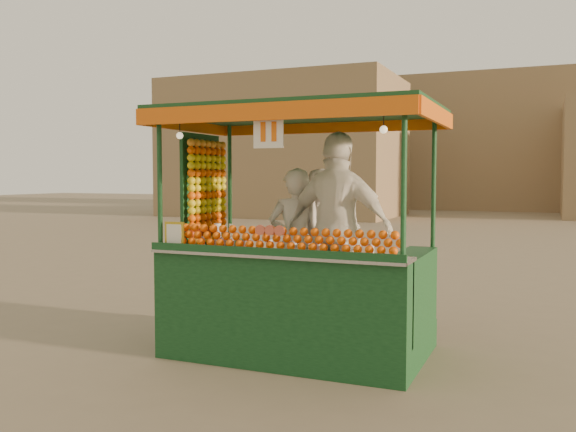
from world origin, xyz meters
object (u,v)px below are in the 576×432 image
at_px(vendor_middle, 321,242).
at_px(vendor_right, 339,230).
at_px(vendor_left, 296,244).
at_px(juice_cart, 290,275).

height_order(vendor_middle, vendor_right, vendor_right).
height_order(vendor_left, vendor_right, vendor_right).
relative_size(vendor_left, vendor_middle, 1.00).
xyz_separation_m(juice_cart, vendor_right, (0.44, 0.18, 0.44)).
bearing_deg(vendor_left, vendor_right, 143.98).
xyz_separation_m(vendor_left, vendor_right, (0.51, -0.15, 0.18)).
bearing_deg(vendor_right, vendor_middle, -44.22).
xyz_separation_m(vendor_middle, vendor_right, (0.35, -0.45, 0.18)).
relative_size(vendor_middle, vendor_right, 0.81).
distance_m(juice_cart, vendor_right, 0.65).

